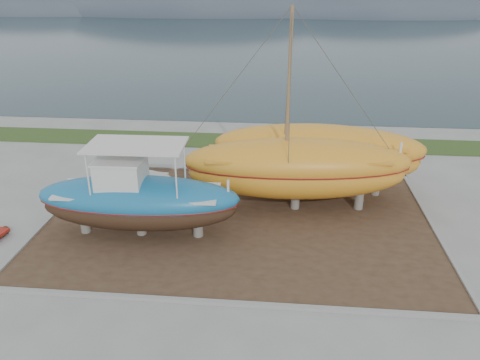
# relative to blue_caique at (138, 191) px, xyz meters

# --- Properties ---
(ground) EXTENTS (140.00, 140.00, 0.00)m
(ground) POSITION_rel_blue_caique_xyz_m (4.26, -2.42, -2.22)
(ground) COLOR gray
(ground) RESTS_ON ground
(dirt_patch) EXTENTS (18.00, 12.00, 0.06)m
(dirt_patch) POSITION_rel_blue_caique_xyz_m (4.26, 1.58, -2.19)
(dirt_patch) COLOR #422D1E
(dirt_patch) RESTS_ON ground
(curb_frame) EXTENTS (18.60, 12.60, 0.15)m
(curb_frame) POSITION_rel_blue_caique_xyz_m (4.26, 1.58, -2.14)
(curb_frame) COLOR gray
(curb_frame) RESTS_ON ground
(grass_strip) EXTENTS (44.00, 3.00, 0.08)m
(grass_strip) POSITION_rel_blue_caique_xyz_m (4.26, 13.08, -2.18)
(grass_strip) COLOR #284219
(grass_strip) RESTS_ON ground
(sea) EXTENTS (260.00, 100.00, 0.04)m
(sea) POSITION_rel_blue_caique_xyz_m (4.26, 67.58, -2.22)
(sea) COLOR #1B3036
(sea) RESTS_ON ground
(mountain_ridge) EXTENTS (200.00, 36.00, 20.00)m
(mountain_ridge) POSITION_rel_blue_caique_xyz_m (4.26, 122.58, -2.22)
(mountain_ridge) COLOR #333D49
(mountain_ridge) RESTS_ON ground
(blue_caique) EXTENTS (9.03, 3.02, 4.31)m
(blue_caique) POSITION_rel_blue_caique_xyz_m (0.00, 0.00, 0.00)
(blue_caique) COLOR #1A6CA1
(blue_caique) RESTS_ON dirt_patch
(white_dinghy) EXTENTS (4.44, 2.08, 1.29)m
(white_dinghy) POSITION_rel_blue_caique_xyz_m (-1.49, 4.09, -1.51)
(white_dinghy) COLOR silver
(white_dinghy) RESTS_ON dirt_patch
(orange_sailboat) EXTENTS (11.22, 4.05, 9.60)m
(orange_sailboat) POSITION_rel_blue_caique_xyz_m (6.96, 3.19, 2.65)
(orange_sailboat) COLOR orange
(orange_sailboat) RESTS_ON dirt_patch
(orange_bare_hull) EXTENTS (11.07, 3.68, 3.59)m
(orange_bare_hull) POSITION_rel_blue_caique_xyz_m (8.09, 5.28, -0.36)
(orange_bare_hull) COLOR orange
(orange_bare_hull) RESTS_ON dirt_patch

